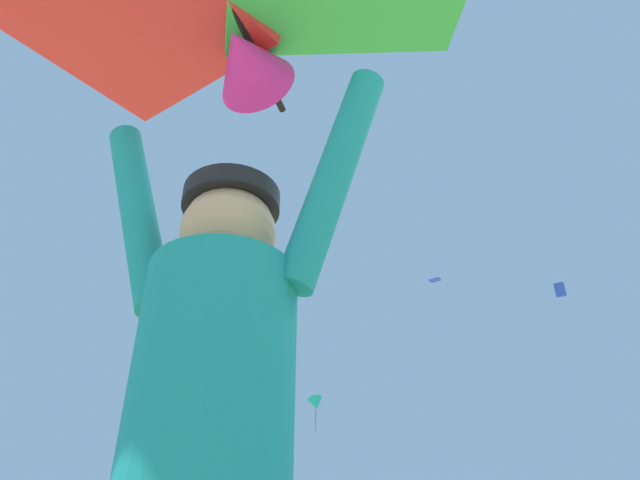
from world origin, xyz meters
The scene contains 7 objects.
kite_flyer_person centered at (-0.21, -0.38, 0.94)m, with size 0.81×0.40×1.92m.
held_stunt_kite centered at (-0.22, -0.44, 2.25)m, with size 1.65×1.00×0.39m.
distant_kite_blue_far_center centered at (3.15, 28.11, 17.79)m, with size 0.80×0.80×0.20m.
distant_kite_teal_low_right centered at (-2.83, 24.15, 9.76)m, with size 0.83×0.79×1.50m.
distant_kite_blue_high_left centered at (9.02, 26.58, 15.94)m, with size 0.62×0.75×0.79m.
distant_kite_blue_high_right centered at (-4.19, 14.07, 6.40)m, with size 0.85×0.85×0.13m.
distant_kite_orange_low_left centered at (-7.17, 17.20, 7.33)m, with size 0.90×0.92×0.39m.
Camera 1 is at (0.14, -1.59, 0.64)m, focal length 35.29 mm.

